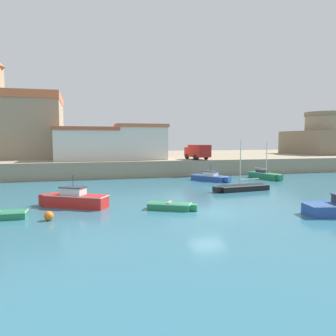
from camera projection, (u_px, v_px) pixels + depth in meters
ground_plane at (208, 212)px, 23.86m from camera, size 200.00×200.00×0.00m
quay_seawall at (127, 161)px, 64.22m from camera, size 120.00×40.00×2.29m
sailboat_black_0 at (242, 187)px, 33.77m from camera, size 6.29×2.15×5.27m
dinghy_green_2 at (171, 206)px, 24.71m from camera, size 3.73×2.55×0.60m
motorboat_blue_3 at (210, 177)px, 41.90m from camera, size 4.06×5.08×2.16m
motorboat_red_4 at (74, 199)px, 25.63m from camera, size 5.44×3.85×2.51m
sailboat_green_6 at (265, 175)px, 43.96m from camera, size 2.34×5.48×4.93m
mooring_buoy at (49, 216)px, 21.38m from camera, size 0.62×0.62×0.62m
church at (30, 124)px, 53.66m from camera, size 12.32×14.39×16.08m
fortress at (324, 139)px, 67.57m from camera, size 12.99×12.99×8.56m
harbor_shed_near_wharf at (141, 142)px, 49.12m from camera, size 7.60×4.82×5.26m
harbor_shed_mid_row at (86, 143)px, 47.66m from camera, size 9.23×6.18×4.77m
truck_on_quay at (197, 151)px, 48.88m from camera, size 2.96×4.65×2.20m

